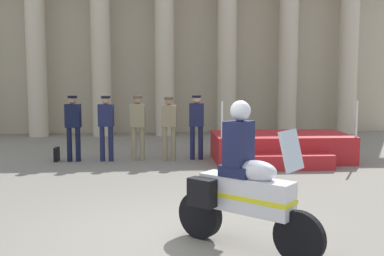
{
  "coord_description": "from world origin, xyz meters",
  "views": [
    {
      "loc": [
        0.02,
        -6.07,
        2.19
      ],
      "look_at": [
        0.63,
        2.72,
        1.21
      ],
      "focal_mm": 43.09,
      "sensor_mm": 36.0,
      "label": 1
    }
  ],
  "objects_px": {
    "officer_in_row_2": "(138,122)",
    "motorcycle_with_rider": "(241,188)",
    "reviewing_stand": "(281,148)",
    "briefcase_on_ground": "(57,154)",
    "officer_in_row_3": "(169,123)",
    "officer_in_row_1": "(106,123)",
    "officer_in_row_4": "(197,122)",
    "officer_in_row_0": "(73,123)"
  },
  "relations": [
    {
      "from": "officer_in_row_0",
      "to": "reviewing_stand",
      "type": "bearing_deg",
      "value": -175.42
    },
    {
      "from": "motorcycle_with_rider",
      "to": "officer_in_row_2",
      "type": "bearing_deg",
      "value": 146.02
    },
    {
      "from": "reviewing_stand",
      "to": "officer_in_row_4",
      "type": "height_order",
      "value": "officer_in_row_4"
    },
    {
      "from": "officer_in_row_2",
      "to": "officer_in_row_4",
      "type": "relative_size",
      "value": 1.0
    },
    {
      "from": "officer_in_row_3",
      "to": "reviewing_stand",
      "type": "bearing_deg",
      "value": -177.28
    },
    {
      "from": "officer_in_row_2",
      "to": "motorcycle_with_rider",
      "type": "height_order",
      "value": "motorcycle_with_rider"
    },
    {
      "from": "officer_in_row_4",
      "to": "briefcase_on_ground",
      "type": "distance_m",
      "value": 3.75
    },
    {
      "from": "reviewing_stand",
      "to": "officer_in_row_4",
      "type": "bearing_deg",
      "value": 170.97
    },
    {
      "from": "reviewing_stand",
      "to": "briefcase_on_ground",
      "type": "relative_size",
      "value": 9.68
    },
    {
      "from": "reviewing_stand",
      "to": "officer_in_row_4",
      "type": "relative_size",
      "value": 2.04
    },
    {
      "from": "motorcycle_with_rider",
      "to": "briefcase_on_ground",
      "type": "relative_size",
      "value": 5.28
    },
    {
      "from": "officer_in_row_4",
      "to": "reviewing_stand",
      "type": "bearing_deg",
      "value": 178.23
    },
    {
      "from": "officer_in_row_2",
      "to": "motorcycle_with_rider",
      "type": "bearing_deg",
      "value": 111.35
    },
    {
      "from": "reviewing_stand",
      "to": "officer_in_row_2",
      "type": "xyz_separation_m",
      "value": [
        -3.73,
        0.33,
        0.66
      ]
    },
    {
      "from": "reviewing_stand",
      "to": "officer_in_row_1",
      "type": "height_order",
      "value": "officer_in_row_1"
    },
    {
      "from": "briefcase_on_ground",
      "to": "motorcycle_with_rider",
      "type": "bearing_deg",
      "value": -59.85
    },
    {
      "from": "reviewing_stand",
      "to": "officer_in_row_2",
      "type": "distance_m",
      "value": 3.8
    },
    {
      "from": "officer_in_row_2",
      "to": "officer_in_row_3",
      "type": "bearing_deg",
      "value": -179.55
    },
    {
      "from": "reviewing_stand",
      "to": "officer_in_row_0",
      "type": "height_order",
      "value": "officer_in_row_0"
    },
    {
      "from": "reviewing_stand",
      "to": "officer_in_row_0",
      "type": "xyz_separation_m",
      "value": [
        -5.38,
        0.25,
        0.67
      ]
    },
    {
      "from": "officer_in_row_0",
      "to": "briefcase_on_ground",
      "type": "relative_size",
      "value": 4.75
    },
    {
      "from": "officer_in_row_0",
      "to": "briefcase_on_ground",
      "type": "height_order",
      "value": "officer_in_row_0"
    },
    {
      "from": "reviewing_stand",
      "to": "officer_in_row_0",
      "type": "bearing_deg",
      "value": 177.33
    },
    {
      "from": "officer_in_row_3",
      "to": "motorcycle_with_rider",
      "type": "relative_size",
      "value": 0.88
    },
    {
      "from": "officer_in_row_4",
      "to": "briefcase_on_ground",
      "type": "relative_size",
      "value": 4.74
    },
    {
      "from": "officer_in_row_4",
      "to": "officer_in_row_0",
      "type": "bearing_deg",
      "value": 8.98
    },
    {
      "from": "officer_in_row_1",
      "to": "officer_in_row_4",
      "type": "bearing_deg",
      "value": -170.22
    },
    {
      "from": "officer_in_row_0",
      "to": "officer_in_row_3",
      "type": "distance_m",
      "value": 2.47
    },
    {
      "from": "officer_in_row_1",
      "to": "motorcycle_with_rider",
      "type": "relative_size",
      "value": 0.89
    },
    {
      "from": "reviewing_stand",
      "to": "officer_in_row_3",
      "type": "height_order",
      "value": "officer_in_row_3"
    },
    {
      "from": "reviewing_stand",
      "to": "motorcycle_with_rider",
      "type": "relative_size",
      "value": 1.83
    },
    {
      "from": "officer_in_row_3",
      "to": "briefcase_on_ground",
      "type": "xyz_separation_m",
      "value": [
        -2.93,
        0.1,
        -0.81
      ]
    },
    {
      "from": "officer_in_row_3",
      "to": "briefcase_on_ground",
      "type": "bearing_deg",
      "value": 5.36
    },
    {
      "from": "reviewing_stand",
      "to": "officer_in_row_2",
      "type": "relative_size",
      "value": 2.05
    },
    {
      "from": "reviewing_stand",
      "to": "officer_in_row_1",
      "type": "distance_m",
      "value": 4.6
    },
    {
      "from": "officer_in_row_0",
      "to": "officer_in_row_2",
      "type": "relative_size",
      "value": 1.0
    },
    {
      "from": "officer_in_row_0",
      "to": "briefcase_on_ground",
      "type": "xyz_separation_m",
      "value": [
        -0.46,
        0.08,
        -0.83
      ]
    },
    {
      "from": "officer_in_row_0",
      "to": "officer_in_row_3",
      "type": "xyz_separation_m",
      "value": [
        2.47,
        -0.02,
        -0.02
      ]
    },
    {
      "from": "officer_in_row_2",
      "to": "officer_in_row_4",
      "type": "bearing_deg",
      "value": -172.03
    },
    {
      "from": "briefcase_on_ground",
      "to": "officer_in_row_3",
      "type": "bearing_deg",
      "value": -1.9
    },
    {
      "from": "officer_in_row_1",
      "to": "officer_in_row_3",
      "type": "distance_m",
      "value": 1.62
    },
    {
      "from": "officer_in_row_1",
      "to": "officer_in_row_4",
      "type": "relative_size",
      "value": 1.0
    }
  ]
}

